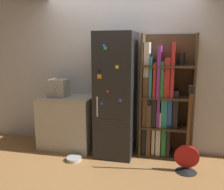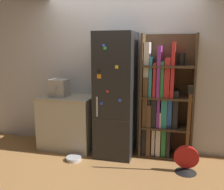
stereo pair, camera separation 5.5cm
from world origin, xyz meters
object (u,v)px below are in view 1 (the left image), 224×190
object	(u,v)px
refrigerator	(116,95)
espresso_machine	(59,88)
bookshelf	(161,102)
guitar	(187,160)
pet_bowl	(74,159)

from	to	relation	value
refrigerator	espresso_machine	size ratio (longest dim) A/B	6.00
bookshelf	espresso_machine	bearing A→B (deg)	-174.49
guitar	pet_bowl	size ratio (longest dim) A/B	5.31
espresso_machine	guitar	world-z (taller)	guitar
bookshelf	pet_bowl	xyz separation A→B (m)	(-1.26, -0.57, -0.84)
refrigerator	guitar	world-z (taller)	refrigerator
bookshelf	espresso_machine	size ratio (longest dim) A/B	5.90
refrigerator	bookshelf	size ratio (longest dim) A/B	1.02
refrigerator	bookshelf	xyz separation A→B (m)	(0.70, 0.14, -0.10)
refrigerator	guitar	size ratio (longest dim) A/B	1.56
bookshelf	espresso_machine	xyz separation A→B (m)	(-1.67, -0.16, 0.18)
guitar	pet_bowl	xyz separation A→B (m)	(-1.66, -0.06, -0.15)
refrigerator	guitar	bearing A→B (deg)	-18.07
espresso_machine	pet_bowl	xyz separation A→B (m)	(0.41, -0.41, -1.02)
bookshelf	guitar	size ratio (longest dim) A/B	1.53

